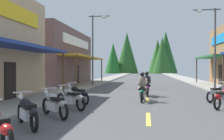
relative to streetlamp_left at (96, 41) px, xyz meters
name	(u,v)px	position (x,y,z in m)	size (l,w,h in m)	color
ground	(147,81)	(4.83, 11.14, -4.40)	(9.43, 98.90, 0.10)	#4C4C4F
sidewalk_left	(103,80)	(-1.21, 11.14, -4.29)	(2.66, 98.90, 0.12)	gray
sidewalk_right	(193,81)	(10.88, 11.14, -4.29)	(2.66, 98.90, 0.12)	#9E9991
centerline_dashes	(147,80)	(4.83, 15.10, -4.34)	(0.16, 75.62, 0.01)	#E0C64C
storefront_left_far	(39,58)	(-6.75, 2.70, -1.46)	(10.28, 13.96, 5.76)	brown
streetlamp_left	(96,41)	(0.00, 0.00, 0.00)	(2.03, 0.30, 6.78)	#474C51
streetlamp_right	(211,38)	(9.65, -3.62, -0.25)	(2.03, 0.30, 6.32)	#474C51
motorcycle_parked_right_3	(224,97)	(8.21, -12.06, -3.86)	(1.42, 1.73, 1.04)	black
motorcycle_parked_right_4	(218,92)	(8.52, -9.83, -3.86)	(1.60, 1.57, 1.04)	black
motorcycle_parked_left_1	(27,111)	(1.20, -16.71, -3.86)	(1.46, 1.70, 1.04)	black
motorcycle_parked_left_2	(55,104)	(1.46, -15.06, -3.86)	(1.57, 1.60, 1.04)	black
motorcycle_parked_left_3	(71,98)	(1.52, -13.23, -3.86)	(1.72, 1.43, 1.04)	black
motorcycle_parked_left_4	(77,94)	(1.35, -11.57, -3.86)	(1.61, 1.56, 1.04)	black
rider_cruising_lead	(142,89)	(4.55, -10.16, -3.69)	(0.60, 2.14, 1.57)	black
rider_cruising_trailing	(147,86)	(4.79, -7.62, -3.69)	(0.60, 2.14, 1.57)	black
treeline_backdrop	(149,55)	(5.79, 60.90, 1.73)	(23.40, 11.11, 13.73)	#206223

